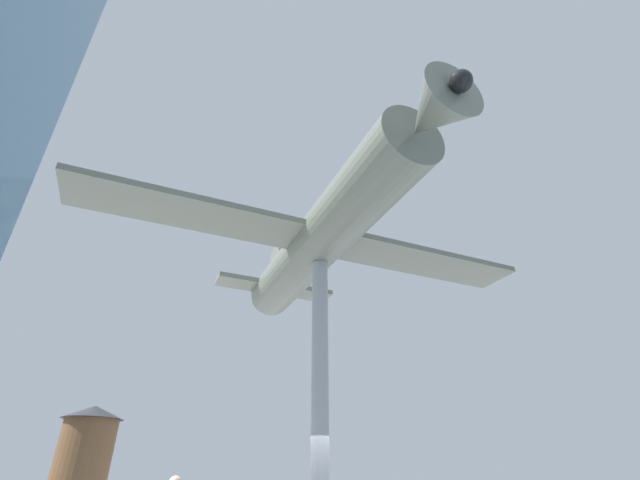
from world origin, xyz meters
TOP-DOWN VIEW (x-y plane):
  - support_pylon_central at (0.00, 0.00)m, footprint 0.46×0.46m
  - suspended_airplane at (-0.05, 0.29)m, footprint 14.45×12.05m

SIDE VIEW (x-z plane):
  - support_pylon_central at x=0.00m, z-range 0.00..7.26m
  - suspended_airplane at x=-0.05m, z-range 6.69..9.48m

